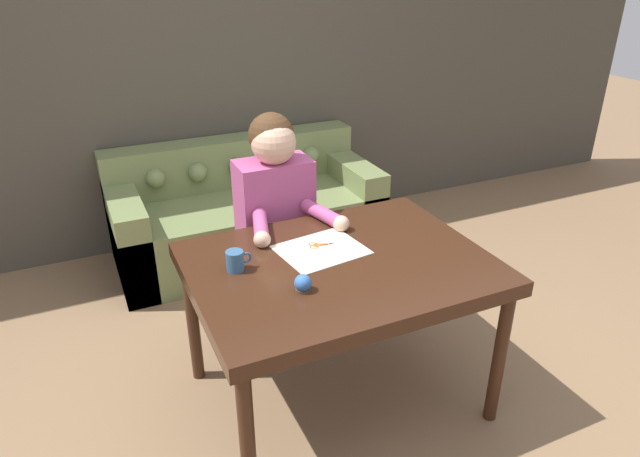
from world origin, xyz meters
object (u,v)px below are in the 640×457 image
(pin_cushion, at_px, (303,284))
(person, at_px, (276,225))
(mug, at_px, (235,261))
(scissors, at_px, (322,245))
(dining_table, at_px, (340,276))
(couch, at_px, (246,214))

(pin_cushion, bearing_deg, person, 77.01)
(mug, distance_m, pin_cushion, 0.33)
(scissors, height_order, pin_cushion, pin_cushion)
(scissors, xyz_separation_m, pin_cushion, (-0.23, -0.32, 0.03))
(scissors, relative_size, mug, 1.78)
(person, height_order, scissors, person)
(dining_table, bearing_deg, pin_cushion, -147.71)
(dining_table, xyz_separation_m, couch, (0.07, 1.64, -0.40))
(scissors, bearing_deg, person, 95.61)
(person, relative_size, mug, 11.28)
(scissors, relative_size, pin_cushion, 2.81)
(scissors, bearing_deg, dining_table, -87.39)
(dining_table, relative_size, pin_cushion, 18.21)
(dining_table, height_order, scissors, scissors)
(couch, distance_m, person, 1.06)
(couch, xyz_separation_m, pin_cushion, (-0.32, -1.79, 0.50))
(dining_table, height_order, pin_cushion, pin_cushion)
(dining_table, distance_m, mug, 0.47)
(dining_table, distance_m, pin_cushion, 0.30)
(person, xyz_separation_m, mug, (-0.38, -0.54, 0.14))
(couch, xyz_separation_m, person, (-0.13, -0.99, 0.37))
(mug, relative_size, pin_cushion, 1.58)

